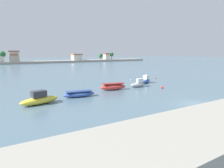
% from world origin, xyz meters
% --- Properties ---
extents(ground_plane, '(400.00, 400.00, 0.00)m').
position_xyz_m(ground_plane, '(0.00, 0.00, 0.00)').
color(ground_plane, slate).
extents(moored_boat_0, '(5.11, 2.59, 1.75)m').
position_xyz_m(moored_boat_0, '(-17.11, 10.16, 0.63)').
color(moored_boat_0, yellow).
rests_on(moored_boat_0, ground).
extents(moored_boat_1, '(4.84, 1.94, 0.91)m').
position_xyz_m(moored_boat_1, '(-11.46, 11.25, 0.44)').
color(moored_boat_1, '#3856A8').
rests_on(moored_boat_1, ground).
extents(moored_boat_2, '(4.77, 2.17, 1.21)m').
position_xyz_m(moored_boat_2, '(-4.58, 13.06, 0.58)').
color(moored_boat_2, '#C63833').
rests_on(moored_boat_2, ground).
extents(moored_boat_3, '(3.30, 1.34, 1.59)m').
position_xyz_m(moored_boat_3, '(0.93, 13.04, 0.56)').
color(moored_boat_3, '#9E9EA3').
rests_on(moored_boat_3, ground).
extents(moored_boat_4, '(3.97, 2.72, 1.69)m').
position_xyz_m(moored_boat_4, '(5.08, 15.85, 0.58)').
color(moored_boat_4, '#3856A8').
rests_on(moored_boat_4, ground).
extents(mooring_buoy_0, '(0.29, 0.29, 0.29)m').
position_xyz_m(mooring_buoy_0, '(4.36, 20.25, 0.14)').
color(mooring_buoy_0, white).
rests_on(mooring_buoy_0, ground).
extents(mooring_buoy_1, '(0.32, 0.32, 0.32)m').
position_xyz_m(mooring_buoy_1, '(11.64, 19.83, 0.16)').
color(mooring_buoy_1, red).
rests_on(mooring_buoy_1, ground).
extents(mooring_buoy_2, '(0.43, 0.43, 0.43)m').
position_xyz_m(mooring_buoy_2, '(3.86, 9.80, 0.22)').
color(mooring_buoy_2, red).
rests_on(mooring_buoy_2, ground).
extents(distant_shoreline, '(139.60, 11.15, 7.34)m').
position_xyz_m(distant_shoreline, '(-3.54, 101.21, 1.57)').
color(distant_shoreline, gray).
rests_on(distant_shoreline, ground).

